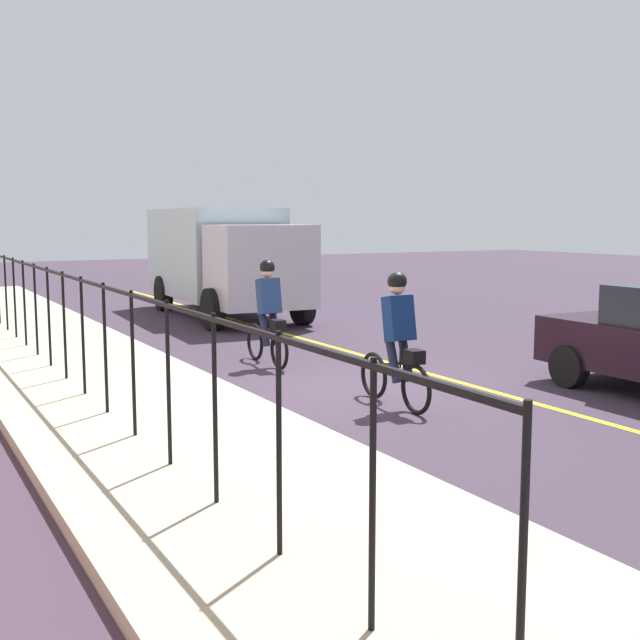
% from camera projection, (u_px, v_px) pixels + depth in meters
% --- Properties ---
extents(ground_plane, '(80.00, 80.00, 0.00)m').
position_uv_depth(ground_plane, '(361.00, 389.00, 11.81)').
color(ground_plane, '#382B3A').
extents(lane_line_centre, '(36.00, 0.12, 0.01)m').
position_uv_depth(lane_line_centre, '(446.00, 378.00, 12.58)').
color(lane_line_centre, yellow).
rests_on(lane_line_centre, ground).
extents(sidewalk, '(40.00, 3.20, 0.15)m').
position_uv_depth(sidewalk, '(135.00, 411.00, 10.15)').
color(sidewalk, '#A49D83').
rests_on(sidewalk, ground).
extents(iron_fence, '(16.79, 0.04, 1.60)m').
position_uv_depth(iron_fence, '(82.00, 313.00, 10.68)').
color(iron_fence, black).
rests_on(iron_fence, sidewalk).
extents(cyclist_lead, '(1.71, 0.37, 1.83)m').
position_uv_depth(cyclist_lead, '(268.00, 313.00, 13.60)').
color(cyclist_lead, black).
rests_on(cyclist_lead, ground).
extents(cyclist_follow, '(1.71, 0.37, 1.83)m').
position_uv_depth(cyclist_follow, '(398.00, 340.00, 10.55)').
color(cyclist_follow, black).
rests_on(cyclist_follow, ground).
extents(box_truck_background, '(6.84, 2.85, 2.78)m').
position_uv_depth(box_truck_background, '(223.00, 256.00, 20.60)').
color(box_truck_background, '#A6BEC4').
rests_on(box_truck_background, ground).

